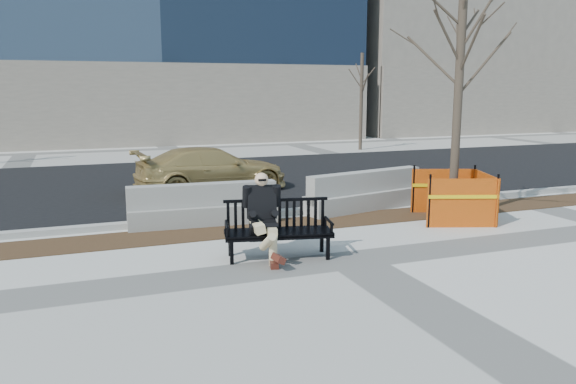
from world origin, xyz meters
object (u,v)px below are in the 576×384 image
(jersey_barrier_left, at_px, (204,225))
(seated_man, at_px, (263,257))
(sedan, at_px, (212,191))
(bench, at_px, (278,258))
(jersey_barrier_right, at_px, (365,209))
(tree_fence, at_px, (451,220))

(jersey_barrier_left, bearing_deg, seated_man, -77.43)
(sedan, bearing_deg, bench, 171.65)
(sedan, relative_size, jersey_barrier_left, 1.36)
(sedan, height_order, jersey_barrier_right, sedan)
(seated_man, distance_m, sedan, 6.46)
(tree_fence, bearing_deg, bench, -163.83)
(sedan, bearing_deg, jersey_barrier_right, -146.99)
(jersey_barrier_left, bearing_deg, bench, -72.88)
(tree_fence, height_order, jersey_barrier_left, tree_fence)
(jersey_barrier_left, bearing_deg, tree_fence, -12.46)
(jersey_barrier_right, bearing_deg, sedan, 114.99)
(bench, height_order, tree_fence, tree_fence)
(tree_fence, bearing_deg, jersey_barrier_right, 127.51)
(bench, distance_m, sedan, 6.54)
(tree_fence, bearing_deg, sedan, 127.74)
(seated_man, height_order, tree_fence, tree_fence)
(bench, xyz_separation_m, tree_fence, (4.46, 1.29, 0.00))
(sedan, bearing_deg, jersey_barrier_left, 159.32)
(seated_man, height_order, jersey_barrier_left, seated_man)
(seated_man, relative_size, jersey_barrier_left, 0.47)
(bench, bearing_deg, seated_man, 169.34)
(tree_fence, xyz_separation_m, sedan, (-4.05, 5.24, 0.00))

